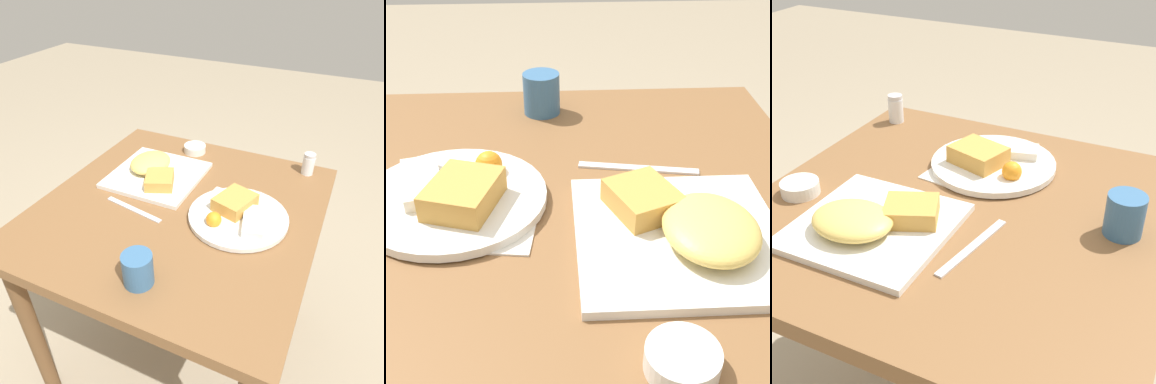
{
  "view_description": "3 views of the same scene",
  "coord_description": "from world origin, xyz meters",
  "views": [
    {
      "loc": [
        0.81,
        0.42,
        1.38
      ],
      "look_at": [
        -0.02,
        0.03,
        0.76
      ],
      "focal_mm": 35.0,
      "sensor_mm": 36.0,
      "label": 1
    },
    {
      "loc": [
        -0.69,
        0.03,
        1.17
      ],
      "look_at": [
        -0.03,
        -0.01,
        0.74
      ],
      "focal_mm": 50.0,
      "sensor_mm": 36.0,
      "label": 2
    },
    {
      "loc": [
        0.4,
        -0.82,
        1.29
      ],
      "look_at": [
        0.02,
        -0.03,
        0.76
      ],
      "focal_mm": 50.0,
      "sensor_mm": 36.0,
      "label": 3
    }
  ],
  "objects": [
    {
      "name": "coffee_mug",
      "position": [
        0.31,
        0.05,
        0.75
      ],
      "size": [
        0.07,
        0.07,
        0.08
      ],
      "color": "#386693",
      "rests_on": "dining_table"
    },
    {
      "name": "menu_card",
      "position": [
        -0.05,
        0.16,
        0.71
      ],
      "size": [
        0.18,
        0.24,
        0.0
      ],
      "rotation": [
        0.0,
        0.0,
        -0.12
      ],
      "color": "silver",
      "rests_on": "dining_table"
    },
    {
      "name": "butter_knife",
      "position": [
        0.08,
        -0.11,
        0.71
      ],
      "size": [
        0.05,
        0.2,
        0.0
      ],
      "rotation": [
        0.0,
        0.0,
        1.39
      ],
      "color": "silver",
      "rests_on": "dining_table"
    },
    {
      "name": "plate_square_near",
      "position": [
        -0.12,
        -0.15,
        0.73
      ],
      "size": [
        0.29,
        0.29,
        0.06
      ],
      "color": "white",
      "rests_on": "dining_table"
    },
    {
      "name": "sauce_ramekin",
      "position": [
        -0.33,
        -0.1,
        0.72
      ],
      "size": [
        0.08,
        0.08,
        0.03
      ],
      "color": "white",
      "rests_on": "dining_table"
    },
    {
      "name": "dining_table",
      "position": [
        0.0,
        0.0,
        0.61
      ],
      "size": [
        0.84,
        0.82,
        0.71
      ],
      "color": "brown",
      "rests_on": "ground_plane"
    },
    {
      "name": "salt_shaker",
      "position": [
        -0.35,
        0.31,
        0.74
      ],
      "size": [
        0.04,
        0.04,
        0.08
      ],
      "color": "white",
      "rests_on": "dining_table"
    },
    {
      "name": "plate_oval_far",
      "position": [
        -0.01,
        0.18,
        0.72
      ],
      "size": [
        0.29,
        0.29,
        0.05
      ],
      "color": "white",
      "rests_on": "menu_card"
    }
  ]
}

